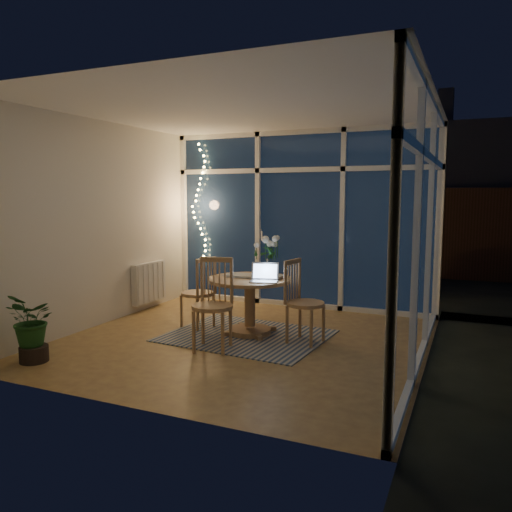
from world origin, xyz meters
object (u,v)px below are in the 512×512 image
Objects in this scene: chair_left at (197,292)px; flower_vase at (268,268)px; chair_right at (306,302)px; dining_table at (250,306)px; laptop at (264,272)px; potted_plant at (32,325)px; chair_front at (212,304)px.

chair_left reaches higher than flower_vase.
chair_right reaches higher than chair_left.
dining_table is 3.21× the size of laptop.
dining_table is 2.38m from potted_plant.
chair_front reaches higher than chair_left.
chair_right is 0.95× the size of chair_front.
dining_table is 1.10× the size of chair_left.
chair_front is at bearing 55.67° from chair_left.
dining_table is at bearing -127.84° from flower_vase.
chair_front reaches higher than chair_right.
chair_left is 2.93× the size of laptop.
dining_table is 0.74m from chair_right.
laptop is 2.47m from potted_plant.
chair_front is 1.81m from potted_plant.
dining_table is 1.00× the size of chair_front.
chair_left is at bearing -168.56° from flower_vase.
chair_front is (0.62, -0.74, 0.05)m from chair_left.
chair_right reaches higher than potted_plant.
chair_front reaches higher than potted_plant.
chair_front is 0.72m from laptop.
chair_right is 1.05m from chair_front.
chair_right is at bearing 101.72° from chair_left.
chair_right is 0.58m from laptop.
flower_vase is (-0.10, 0.37, -0.01)m from laptop.
dining_table is 0.74m from chair_left.
flower_vase is at bearing 48.95° from potted_plant.
chair_front reaches higher than dining_table.
laptop reaches higher than dining_table.
chair_left is at bearing 153.87° from laptop.
chair_front is at bearing -139.08° from laptop.
chair_left reaches higher than laptop.
laptop is at bearing -34.99° from dining_table.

